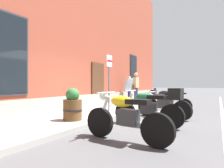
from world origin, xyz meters
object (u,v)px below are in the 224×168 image
(motorcycle_green_touring, at_px, (151,106))
(parking_sign, at_px, (109,74))
(pedestrian_tan_coat, at_px, (136,86))
(motorcycle_black_sport, at_px, (165,99))
(barrel_planter, at_px, (73,106))
(motorcycle_black_naked, at_px, (162,105))
(motorcycle_yellow_naked, at_px, (125,118))
(pedestrian_striped_shirt, at_px, (129,87))

(motorcycle_green_touring, xyz_separation_m, parking_sign, (1.40, 2.14, 1.02))
(pedestrian_tan_coat, height_order, parking_sign, parking_sign)
(motorcycle_black_sport, bearing_deg, barrel_planter, 156.47)
(motorcycle_black_naked, xyz_separation_m, barrel_planter, (-2.42, 2.03, 0.07))
(parking_sign, xyz_separation_m, barrel_planter, (-2.26, -0.05, -1.04))
(motorcycle_yellow_naked, relative_size, motorcycle_black_sport, 0.98)
(motorcycle_yellow_naked, distance_m, pedestrian_striped_shirt, 8.47)
(pedestrian_striped_shirt, xyz_separation_m, parking_sign, (-4.71, -1.19, 0.58))
(motorcycle_green_touring, height_order, barrel_planter, motorcycle_green_touring)
(motorcycle_green_touring, distance_m, barrel_planter, 2.26)
(motorcycle_black_naked, height_order, pedestrian_striped_shirt, pedestrian_striped_shirt)
(barrel_planter, bearing_deg, motorcycle_yellow_naked, -111.23)
(motorcycle_green_touring, bearing_deg, motorcycle_black_naked, 2.27)
(motorcycle_yellow_naked, height_order, pedestrian_tan_coat, pedestrian_tan_coat)
(pedestrian_tan_coat, xyz_separation_m, parking_sign, (-3.87, -0.41, 0.47))
(motorcycle_green_touring, relative_size, motorcycle_black_sport, 1.01)
(motorcycle_black_naked, distance_m, parking_sign, 2.36)
(motorcycle_black_naked, relative_size, motorcycle_black_sport, 0.98)
(pedestrian_striped_shirt, height_order, parking_sign, parking_sign)
(motorcycle_black_sport, distance_m, parking_sign, 2.69)
(motorcycle_green_touring, height_order, motorcycle_black_sport, motorcycle_green_touring)
(pedestrian_tan_coat, distance_m, barrel_planter, 6.18)
(motorcycle_green_touring, xyz_separation_m, pedestrian_striped_shirt, (6.11, 3.33, 0.44))
(motorcycle_yellow_naked, distance_m, parking_sign, 3.89)
(pedestrian_tan_coat, bearing_deg, barrel_planter, -175.76)
(motorcycle_black_naked, height_order, motorcycle_black_sport, motorcycle_black_sport)
(motorcycle_black_sport, height_order, parking_sign, parking_sign)
(motorcycle_green_touring, distance_m, pedestrian_tan_coat, 5.88)
(motorcycle_black_naked, relative_size, pedestrian_striped_shirt, 1.29)
(motorcycle_yellow_naked, bearing_deg, motorcycle_black_sport, 4.11)
(pedestrian_striped_shirt, bearing_deg, motorcycle_yellow_naked, -156.90)
(motorcycle_yellow_naked, height_order, motorcycle_green_touring, motorcycle_green_touring)
(barrel_planter, bearing_deg, parking_sign, 1.20)
(motorcycle_green_touring, height_order, pedestrian_tan_coat, pedestrian_tan_coat)
(motorcycle_yellow_naked, distance_m, motorcycle_green_touring, 1.67)
(motorcycle_green_touring, distance_m, motorcycle_black_naked, 1.57)
(motorcycle_black_naked, height_order, barrel_planter, barrel_planter)
(motorcycle_black_sport, bearing_deg, pedestrian_tan_coat, 45.64)
(pedestrian_striped_shirt, bearing_deg, motorcycle_black_sport, -135.07)
(pedestrian_striped_shirt, bearing_deg, pedestrian_tan_coat, -136.95)
(motorcycle_yellow_naked, xyz_separation_m, motorcycle_black_sport, (4.80, 0.34, 0.07))
(motorcycle_yellow_naked, bearing_deg, barrel_planter, 68.77)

